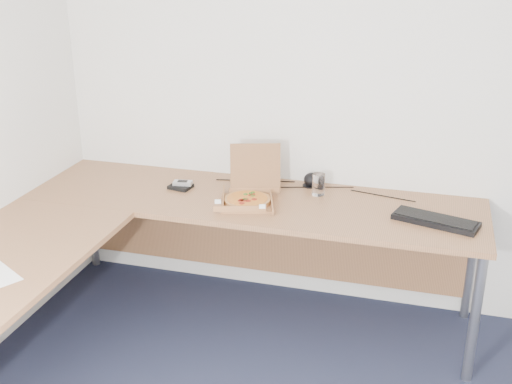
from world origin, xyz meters
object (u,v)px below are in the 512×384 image
(pizza_box, at_px, (248,196))
(wallet, at_px, (181,187))
(drinking_glass, at_px, (318,184))
(desk, at_px, (168,228))
(keyboard, at_px, (436,221))

(pizza_box, xyz_separation_m, wallet, (-0.43, 0.10, -0.02))
(drinking_glass, xyz_separation_m, wallet, (-0.78, -0.12, -0.05))
(desk, relative_size, drinking_glass, 20.36)
(keyboard, bearing_deg, wallet, -167.59)
(drinking_glass, bearing_deg, keyboard, -19.00)
(desk, distance_m, drinking_glass, 0.88)
(desk, relative_size, wallet, 20.67)
(drinking_glass, distance_m, wallet, 0.79)
(desk, xyz_separation_m, keyboard, (1.30, 0.36, 0.04))
(drinking_glass, height_order, wallet, drinking_glass)
(wallet, bearing_deg, keyboard, 5.76)
(drinking_glass, distance_m, keyboard, 0.68)
(wallet, bearing_deg, desk, -65.64)
(desk, height_order, keyboard, keyboard)
(pizza_box, relative_size, keyboard, 0.77)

